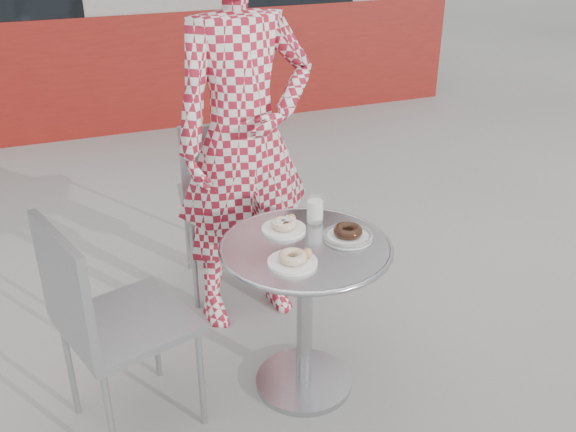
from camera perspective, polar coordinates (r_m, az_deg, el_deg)
name	(u,v)px	position (r m, az deg, el deg)	size (l,w,h in m)	color
ground	(304,385)	(2.82, 1.40, -14.80)	(60.00, 60.00, 0.00)	#9D9A95
bistro_table	(305,282)	(2.52, 1.53, -5.87)	(0.67, 0.67, 0.68)	silver
chair_far	(228,235)	(3.33, -5.32, -1.68)	(0.52, 0.52, 0.96)	#9C9FA4
chair_left	(130,363)	(2.56, -13.87, -12.60)	(0.54, 0.53, 0.90)	#9C9FA4
seated_person	(244,138)	(2.87, -3.91, 6.91)	(0.66, 0.43, 1.80)	maroon
plate_far	(284,226)	(2.54, -0.34, -0.87)	(0.18, 0.18, 0.05)	white
plate_near	(293,259)	(2.31, 0.48, -3.86)	(0.18, 0.18, 0.05)	white
plate_checker	(348,234)	(2.49, 5.34, -1.64)	(0.20, 0.20, 0.05)	white
milk_cup	(315,210)	(2.59, 2.42, 0.52)	(0.07, 0.07, 0.11)	white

